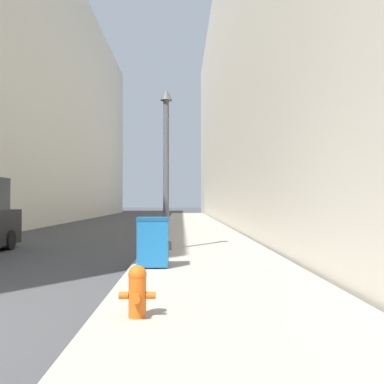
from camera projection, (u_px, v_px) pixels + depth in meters
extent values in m
cube|color=#9E998E|center=(196.00, 230.00, 22.54)|extent=(3.81, 60.00, 0.12)
cube|color=beige|center=(302.00, 87.00, 30.94)|extent=(12.00, 60.00, 19.77)
cylinder|color=#D15614|center=(137.00, 297.00, 5.38)|extent=(0.22, 0.22, 0.50)
sphere|color=#D15614|center=(137.00, 274.00, 5.39)|extent=(0.23, 0.23, 0.23)
cylinder|color=#D15614|center=(137.00, 269.00, 5.39)|extent=(0.06, 0.06, 0.05)
cylinder|color=#D15614|center=(136.00, 299.00, 5.21)|extent=(0.11, 0.12, 0.11)
cylinder|color=#D15614|center=(124.00, 295.00, 5.38)|extent=(0.12, 0.09, 0.09)
cylinder|color=#D15614|center=(151.00, 295.00, 5.39)|extent=(0.12, 0.09, 0.09)
cube|color=#19609E|center=(153.00, 243.00, 9.47)|extent=(0.67, 0.60, 0.99)
cube|color=navy|center=(153.00, 219.00, 9.49)|extent=(0.69, 0.62, 0.08)
cylinder|color=black|center=(141.00, 262.00, 9.71)|extent=(0.05, 0.16, 0.16)
cylinder|color=black|center=(166.00, 262.00, 9.73)|extent=(0.05, 0.16, 0.16)
cylinder|color=#4C4C51|center=(166.00, 246.00, 12.87)|extent=(0.33, 0.33, 0.25)
cylinder|color=#4C4C51|center=(166.00, 175.00, 12.91)|extent=(0.18, 0.18, 4.52)
cone|color=#4C4C51|center=(166.00, 94.00, 12.97)|extent=(0.36, 0.36, 0.36)
cylinder|color=black|center=(9.00, 240.00, 13.85)|extent=(0.24, 0.64, 0.64)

